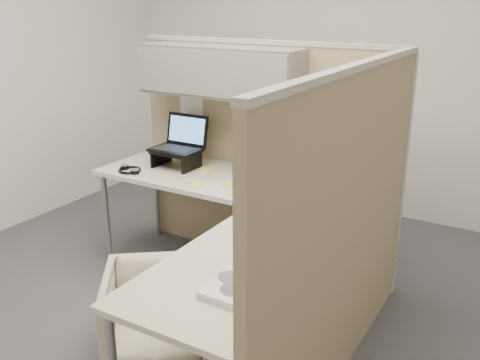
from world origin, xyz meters
The scene contains 20 objects.
ground centered at (0.00, 0.00, 0.00)m, with size 4.50×4.50×0.00m, color #414046.
partition_back centered at (-0.22, 0.83, 1.10)m, with size 2.00×0.36×1.63m.
partition_right centered at (0.90, -0.07, 0.82)m, with size 0.07×2.03×1.63m.
desk centered at (0.12, 0.13, 0.69)m, with size 2.00×1.98×0.73m.
office_chair centered at (-0.01, -0.45, 0.28)m, with size 0.55×0.52×0.57m, color beige.
monitor_left centered at (0.08, 0.71, 1.00)m, with size 0.43×0.20×0.47m.
monitor_right centered at (0.64, 0.56, 1.00)m, with size 0.37×0.30×0.47m.
laptop_station centered at (-0.63, 0.60, 0.87)m, with size 0.35×0.30×0.36m.
keyboard centered at (0.27, 0.37, 0.74)m, with size 0.42×0.14×0.02m, color black.
mouse centered at (0.52, 0.32, 0.75)m, with size 0.10×0.06×0.03m, color black.
travel_mug centered at (0.36, 0.62, 0.82)m, with size 0.09×0.09×0.19m.
soda_can_green centered at (0.71, 0.27, 0.79)m, with size 0.07×0.07×0.12m, color #B21E1E.
soda_can_silver centered at (0.60, 0.50, 0.79)m, with size 0.07×0.07×0.12m, color #1E3FA5.
sticky_note_d centered at (-0.10, 0.44, 0.73)m, with size 0.08×0.08×0.01m, color yellow.
sticky_note_c centered at (-0.41, 0.62, 0.73)m, with size 0.08×0.08×0.01m, color yellow.
sticky_note_a centered at (-0.27, 0.30, 0.73)m, with size 0.08×0.08×0.01m, color yellow.
sticky_note_b centered at (0.05, 0.29, 0.73)m, with size 0.08×0.08×0.01m, color yellow.
headphones centered at (-0.85, 0.31, 0.74)m, with size 0.20×0.20×0.03m.
paper_stack centered at (0.64, -0.71, 0.75)m, with size 0.21×0.26×0.03m.
desk_clock centered at (0.66, -0.36, 0.78)m, with size 0.06×0.11×0.10m.
Camera 1 is at (1.67, -2.39, 1.90)m, focal length 40.00 mm.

